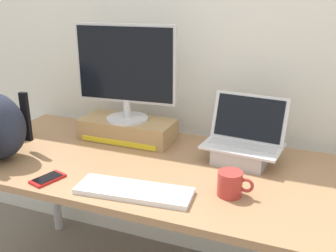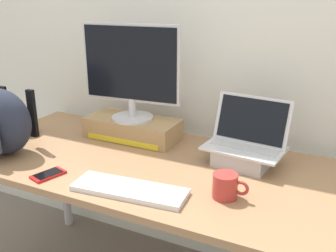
% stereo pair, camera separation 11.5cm
% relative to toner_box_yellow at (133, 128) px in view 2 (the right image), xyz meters
% --- Properties ---
extents(back_wall, '(7.00, 0.10, 2.60)m').
position_rel_toner_box_yellow_xyz_m(back_wall, '(0.30, 0.28, 0.50)').
color(back_wall, silver).
rests_on(back_wall, ground).
extents(desk, '(1.90, 0.79, 0.75)m').
position_rel_toner_box_yellow_xyz_m(desk, '(0.30, -0.22, -0.12)').
color(desk, '#99704C').
rests_on(desk, ground).
extents(toner_box_yellow, '(0.46, 0.21, 0.10)m').
position_rel_toner_box_yellow_xyz_m(toner_box_yellow, '(0.00, 0.00, 0.00)').
color(toner_box_yellow, '#A88456').
rests_on(toner_box_yellow, desk).
extents(desktop_monitor, '(0.50, 0.21, 0.46)m').
position_rel_toner_box_yellow_xyz_m(desktop_monitor, '(0.00, -0.00, 0.29)').
color(desktop_monitor, silver).
rests_on(desktop_monitor, toner_box_yellow).
extents(open_laptop, '(0.35, 0.25, 0.28)m').
position_rel_toner_box_yellow_xyz_m(open_laptop, '(0.59, -0.05, 0.01)').
color(open_laptop, '#ADADB2').
rests_on(open_laptop, desk).
extents(external_keyboard, '(0.44, 0.18, 0.02)m').
position_rel_toner_box_yellow_xyz_m(external_keyboard, '(0.27, -0.48, -0.04)').
color(external_keyboard, white).
rests_on(external_keyboard, desk).
extents(messenger_backpack, '(0.31, 0.26, 0.30)m').
position_rel_toner_box_yellow_xyz_m(messenger_backpack, '(-0.43, -0.42, 0.10)').
color(messenger_backpack, '#232838').
rests_on(messenger_backpack, desk).
extents(coffee_mug, '(0.13, 0.09, 0.09)m').
position_rel_toner_box_yellow_xyz_m(coffee_mug, '(0.61, -0.36, -0.00)').
color(coffee_mug, '#B2332D').
rests_on(coffee_mug, desk).
extents(cell_phone, '(0.10, 0.15, 0.01)m').
position_rel_toner_box_yellow_xyz_m(cell_phone, '(-0.09, -0.51, -0.05)').
color(cell_phone, red).
rests_on(cell_phone, desk).
extents(plush_toy, '(0.12, 0.12, 0.12)m').
position_rel_toner_box_yellow_xyz_m(plush_toy, '(-0.53, -0.18, 0.01)').
color(plush_toy, gold).
rests_on(plush_toy, desk).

